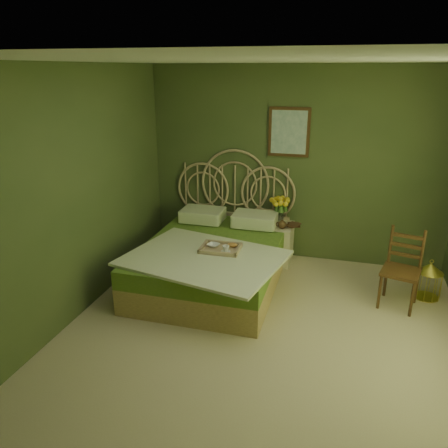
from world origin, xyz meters
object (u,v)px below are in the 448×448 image
(nightstand, at_px, (275,237))
(chair, at_px, (401,263))
(bed, at_px, (214,257))
(birdcage, at_px, (428,281))

(nightstand, distance_m, chair, 1.73)
(nightstand, height_order, chair, nightstand)
(bed, xyz_separation_m, birdcage, (2.52, 0.25, -0.11))
(bed, distance_m, nightstand, 1.01)
(bed, height_order, birdcage, bed)
(birdcage, bearing_deg, nightstand, 164.07)
(bed, xyz_separation_m, chair, (2.17, 0.03, 0.17))
(bed, distance_m, chair, 2.18)
(nightstand, bearing_deg, bed, -128.49)
(chair, bearing_deg, nightstand, 168.14)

